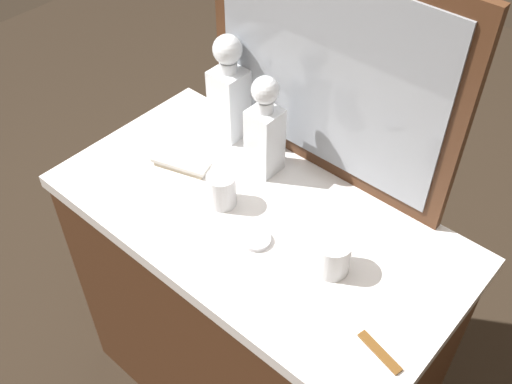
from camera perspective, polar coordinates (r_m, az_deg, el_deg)
dresser at (r=1.81m, az=0.00°, el=-11.75°), size 1.06×0.55×0.87m
dresser_mirror at (r=1.45m, az=6.89°, el=11.34°), size 0.72×0.03×0.58m
crystal_decanter_far_right at (r=1.53m, az=0.84°, el=5.56°), size 0.08×0.08×0.29m
crystal_decanter_left at (r=1.65m, az=-2.59°, el=9.19°), size 0.09×0.09×0.31m
crystal_tumbler_left at (r=1.34m, az=7.31°, el=-6.20°), size 0.08×0.08×0.09m
crystal_tumbler_far_left at (r=1.48m, az=-3.32°, el=0.11°), size 0.07×0.07×0.09m
silver_brush_far_left at (r=1.60m, az=-7.23°, el=2.67°), size 0.17×0.10×0.02m
porcelain_dish at (r=1.41m, az=-0.01°, el=-4.59°), size 0.07×0.07×0.01m
tortoiseshell_comb at (r=1.26m, az=11.79°, el=-14.83°), size 0.11×0.05×0.01m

